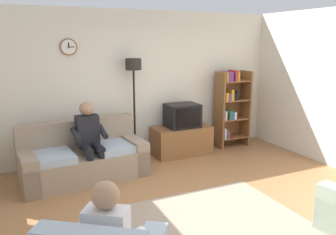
# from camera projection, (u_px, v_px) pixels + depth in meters

# --- Properties ---
(ground_plane) EXTENTS (12.00, 12.00, 0.00)m
(ground_plane) POSITION_uv_depth(u_px,v_px,m) (210.00, 214.00, 4.34)
(ground_plane) COLOR #9E6B42
(back_wall_assembly) EXTENTS (6.20, 0.17, 2.70)m
(back_wall_assembly) POSITION_uv_depth(u_px,v_px,m) (137.00, 84.00, 6.40)
(back_wall_assembly) COLOR silver
(back_wall_assembly) RESTS_ON ground_plane
(couch) EXTENTS (1.97, 1.06, 0.90)m
(couch) POSITION_uv_depth(u_px,v_px,m) (84.00, 159.00, 5.42)
(couch) COLOR gray
(couch) RESTS_ON ground_plane
(tv_stand) EXTENTS (1.10, 0.56, 0.55)m
(tv_stand) POSITION_uv_depth(u_px,v_px,m) (181.00, 140.00, 6.57)
(tv_stand) COLOR brown
(tv_stand) RESTS_ON ground_plane
(tv) EXTENTS (0.60, 0.49, 0.44)m
(tv) POSITION_uv_depth(u_px,v_px,m) (182.00, 115.00, 6.44)
(tv) COLOR black
(tv) RESTS_ON tv_stand
(bookshelf) EXTENTS (0.68, 0.36, 1.58)m
(bookshelf) POSITION_uv_depth(u_px,v_px,m) (230.00, 106.00, 6.97)
(bookshelf) COLOR brown
(bookshelf) RESTS_ON ground_plane
(floor_lamp) EXTENTS (0.28, 0.28, 1.85)m
(floor_lamp) POSITION_uv_depth(u_px,v_px,m) (134.00, 81.00, 6.03)
(floor_lamp) COLOR black
(floor_lamp) RESTS_ON ground_plane
(area_rug) EXTENTS (2.20, 1.70, 0.01)m
(area_rug) POSITION_uv_depth(u_px,v_px,m) (211.00, 222.00, 4.14)
(area_rug) COLOR gray
(area_rug) RESTS_ON ground_plane
(person_on_couch) EXTENTS (0.54, 0.56, 1.24)m
(person_on_couch) POSITION_uv_depth(u_px,v_px,m) (90.00, 137.00, 5.27)
(person_on_couch) COLOR black
(person_on_couch) RESTS_ON ground_plane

